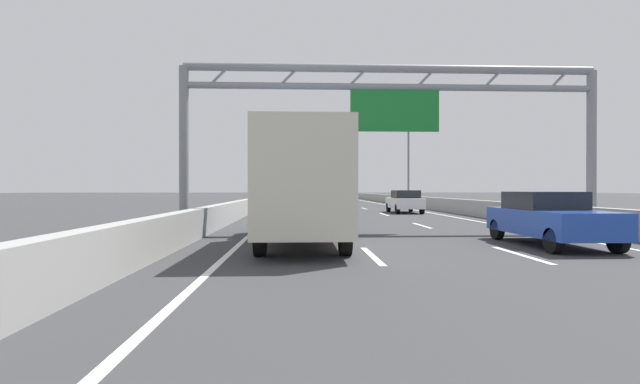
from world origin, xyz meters
The scene contains 51 objects.
ground_plane centered at (0.00, 100.00, 0.00)m, with size 260.00×260.00×0.00m, color #38383A.
lane_dash_left_1 centered at (-1.80, 12.50, 0.01)m, with size 0.16×3.00×0.01m, color white.
lane_dash_left_2 centered at (-1.80, 21.50, 0.01)m, with size 0.16×3.00×0.01m, color white.
lane_dash_left_3 centered at (-1.80, 30.50, 0.01)m, with size 0.16×3.00×0.01m, color white.
lane_dash_left_4 centered at (-1.80, 39.50, 0.01)m, with size 0.16×3.00×0.01m, color white.
lane_dash_left_5 centered at (-1.80, 48.50, 0.01)m, with size 0.16×3.00×0.01m, color white.
lane_dash_left_6 centered at (-1.80, 57.50, 0.01)m, with size 0.16×3.00×0.01m, color white.
lane_dash_left_7 centered at (-1.80, 66.50, 0.01)m, with size 0.16×3.00×0.01m, color white.
lane_dash_left_8 centered at (-1.80, 75.50, 0.01)m, with size 0.16×3.00×0.01m, color white.
lane_dash_left_9 centered at (-1.80, 84.50, 0.01)m, with size 0.16×3.00×0.01m, color white.
lane_dash_left_10 centered at (-1.80, 93.50, 0.01)m, with size 0.16×3.00×0.01m, color white.
lane_dash_left_11 centered at (-1.80, 102.50, 0.01)m, with size 0.16×3.00×0.01m, color white.
lane_dash_left_12 centered at (-1.80, 111.50, 0.01)m, with size 0.16×3.00×0.01m, color white.
lane_dash_left_13 centered at (-1.80, 120.50, 0.01)m, with size 0.16×3.00×0.01m, color white.
lane_dash_left_14 centered at (-1.80, 129.50, 0.01)m, with size 0.16×3.00×0.01m, color white.
lane_dash_left_15 centered at (-1.80, 138.50, 0.01)m, with size 0.16×3.00×0.01m, color white.
lane_dash_left_16 centered at (-1.80, 147.50, 0.01)m, with size 0.16×3.00×0.01m, color white.
lane_dash_left_17 centered at (-1.80, 156.50, 0.01)m, with size 0.16×3.00×0.01m, color white.
lane_dash_right_1 centered at (1.80, 12.50, 0.01)m, with size 0.16×3.00×0.01m, color white.
lane_dash_right_2 centered at (1.80, 21.50, 0.01)m, with size 0.16×3.00×0.01m, color white.
lane_dash_right_3 centered at (1.80, 30.50, 0.01)m, with size 0.16×3.00×0.01m, color white.
lane_dash_right_4 centered at (1.80, 39.50, 0.01)m, with size 0.16×3.00×0.01m, color white.
lane_dash_right_5 centered at (1.80, 48.50, 0.01)m, with size 0.16×3.00×0.01m, color white.
lane_dash_right_6 centered at (1.80, 57.50, 0.01)m, with size 0.16×3.00×0.01m, color white.
lane_dash_right_7 centered at (1.80, 66.50, 0.01)m, with size 0.16×3.00×0.01m, color white.
lane_dash_right_8 centered at (1.80, 75.50, 0.01)m, with size 0.16×3.00×0.01m, color white.
lane_dash_right_9 centered at (1.80, 84.50, 0.01)m, with size 0.16×3.00×0.01m, color white.
lane_dash_right_10 centered at (1.80, 93.50, 0.01)m, with size 0.16×3.00×0.01m, color white.
lane_dash_right_11 centered at (1.80, 102.50, 0.01)m, with size 0.16×3.00×0.01m, color white.
lane_dash_right_12 centered at (1.80, 111.50, 0.01)m, with size 0.16×3.00×0.01m, color white.
lane_dash_right_13 centered at (1.80, 120.50, 0.01)m, with size 0.16×3.00×0.01m, color white.
lane_dash_right_14 centered at (1.80, 129.50, 0.01)m, with size 0.16×3.00×0.01m, color white.
lane_dash_right_15 centered at (1.80, 138.50, 0.01)m, with size 0.16×3.00×0.01m, color white.
lane_dash_right_16 centered at (1.80, 147.50, 0.01)m, with size 0.16×3.00×0.01m, color white.
lane_dash_right_17 centered at (1.80, 156.50, 0.01)m, with size 0.16×3.00×0.01m, color white.
edge_line_left centered at (-5.25, 88.00, 0.01)m, with size 0.16×176.00×0.01m, color white.
edge_line_right centered at (5.25, 88.00, 0.01)m, with size 0.16×176.00×0.01m, color white.
barrier_left centered at (-6.90, 110.00, 0.47)m, with size 0.45×220.00×0.95m.
barrier_right centered at (6.90, 110.00, 0.47)m, with size 0.45×220.00×0.95m.
sign_gantry centered at (0.02, 19.15, 4.83)m, with size 16.07×0.36×6.36m.
streetlamp_left_mid centered at (-7.47, 48.89, 5.40)m, with size 2.58×0.28×9.50m.
streetlamp_right_mid centered at (7.47, 48.89, 5.40)m, with size 2.58×0.28×9.50m.
streetlamp_left_far centered at (-7.47, 90.74, 5.40)m, with size 2.58×0.28×9.50m.
streetlamp_right_far centered at (7.47, 90.74, 5.40)m, with size 2.58×0.28×9.50m.
silver_car centered at (3.65, 87.57, 0.73)m, with size 1.85×4.20×1.41m.
black_car centered at (3.76, 135.42, 0.77)m, with size 1.73×4.29×1.48m.
white_car centered at (3.57, 32.53, 0.78)m, with size 1.81×4.12×1.52m.
orange_car centered at (-3.82, 66.19, 0.73)m, with size 1.76×4.18×1.38m.
red_car centered at (0.14, 95.54, 0.75)m, with size 1.79×4.45×1.45m.
blue_car centered at (3.54, 14.39, 0.78)m, with size 1.86×4.36×1.52m.
box_truck centered at (-3.45, 14.93, 1.73)m, with size 2.31×7.96×3.21m.
Camera 1 is at (-3.53, 1.56, 1.59)m, focal length 26.06 mm.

